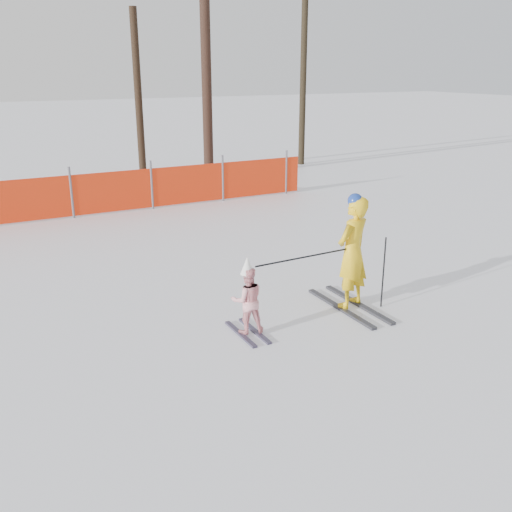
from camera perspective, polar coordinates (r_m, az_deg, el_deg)
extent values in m
plane|color=white|center=(7.91, 1.70, -7.91)|extent=(120.00, 120.00, 0.00)
cube|color=black|center=(8.79, 8.43, -5.18)|extent=(0.09, 1.64, 0.04)
cube|color=black|center=(8.98, 10.19, -4.75)|extent=(0.09, 1.64, 0.04)
imported|color=yellow|center=(8.58, 9.61, 0.37)|extent=(0.72, 0.60, 1.70)
sphere|color=navy|center=(8.37, 9.90, 5.45)|extent=(0.22, 0.22, 0.22)
cube|color=black|center=(7.91, -1.56, -7.81)|extent=(0.09, 0.87, 0.03)
cube|color=black|center=(7.99, -0.14, -7.49)|extent=(0.09, 0.87, 0.03)
imported|color=#FFA6AD|center=(7.75, -0.86, -4.44)|extent=(0.53, 0.45, 0.94)
cone|color=white|center=(7.57, -0.88, -0.96)|extent=(0.19, 0.19, 0.24)
cylinder|color=black|center=(8.81, 12.62, -1.63)|extent=(0.02, 0.02, 1.11)
cylinder|color=black|center=(8.03, 4.70, -0.15)|extent=(1.54, 0.09, 0.02)
cylinder|color=#595960|center=(14.48, -17.98, 6.04)|extent=(0.06, 0.06, 1.25)
cylinder|color=#595960|center=(14.93, -10.39, 7.00)|extent=(0.06, 0.06, 1.25)
cylinder|color=#595960|center=(15.63, -3.34, 7.77)|extent=(0.06, 0.06, 1.25)
cylinder|color=#595960|center=(16.54, 3.03, 8.37)|extent=(0.06, 0.06, 1.25)
cube|color=red|center=(14.38, -21.11, 5.32)|extent=(14.38, 0.03, 1.00)
cylinder|color=black|center=(18.86, -4.96, 16.94)|extent=(0.32, 0.32, 6.08)
cylinder|color=black|center=(21.60, 4.74, 17.18)|extent=(0.23, 0.23, 6.12)
cylinder|color=black|center=(19.38, -11.70, 15.48)|extent=(0.24, 0.24, 5.27)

